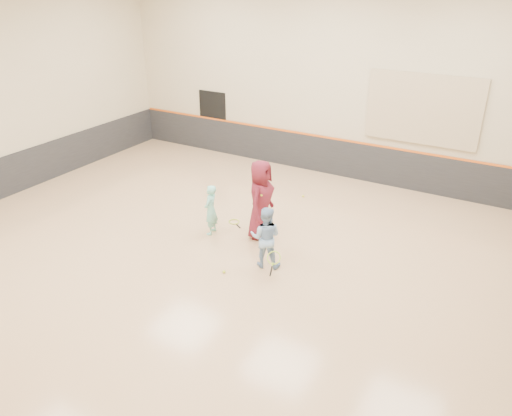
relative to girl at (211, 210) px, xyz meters
The scene contains 14 objects.
room 1.13m from the girl, 34.66° to the right, with size 15.04×12.04×6.22m.
wainscot_back 5.41m from the girl, 80.24° to the left, with size 14.90×0.04×1.20m, color #232326.
wainscot_left 6.58m from the girl, behind, with size 0.04×11.90×1.20m, color #232326.
accent_stripe 5.43m from the girl, 80.22° to the left, with size 14.90×0.03×0.06m, color #D85914.
acoustic_panel 6.74m from the girl, 55.03° to the left, with size 3.20×0.08×2.00m, color tan.
doorway 6.45m from the girl, 123.83° to the left, with size 1.10×0.05×2.20m, color black.
girl is the anchor object (origin of this frame).
instructor 2.04m from the girl, 18.71° to the right, with size 0.70×0.55×1.45m, color #86A8CF.
young_man 1.31m from the girl, 22.84° to the left, with size 0.98×0.64×2.01m, color maroon.
held_racket 2.45m from the girl, 21.40° to the right, with size 0.51×0.51×0.51m, color #ACDA2F, non-canonical shape.
spare_racket 1.03m from the girl, 77.75° to the left, with size 0.65×0.65×0.05m, color #AFD22E, non-canonical shape.
ball_under_racket 2.01m from the girl, 47.19° to the right, with size 0.07×0.07×0.07m, color #D0E835.
ball_in_hand 1.46m from the girl, 11.83° to the left, with size 0.07×0.07×0.07m, color gold.
ball_beside_spare 3.43m from the girl, 71.38° to the left, with size 0.07×0.07×0.07m, color yellow.
Camera 1 is at (5.68, -8.51, 6.08)m, focal length 35.00 mm.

